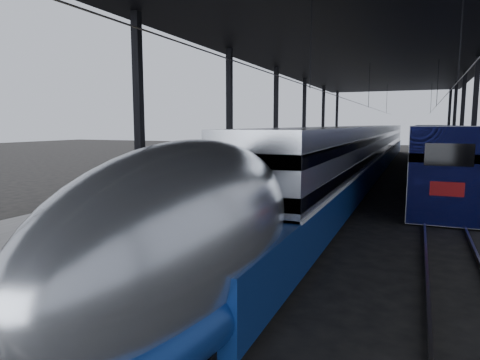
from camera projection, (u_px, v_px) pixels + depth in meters
The scene contains 8 objects.
ground at pixel (203, 260), 13.02m from camera, with size 160.00×160.00×0.00m, color black.
platform at pixel (284, 172), 32.59m from camera, with size 6.00×80.00×1.00m, color #4C4C4F.
yellow_strip at pixel (320, 167), 31.45m from camera, with size 0.30×80.00×0.01m, color yellow.
rails at pixel (395, 183), 29.59m from camera, with size 6.52×80.00×0.16m.
canopy at pixel (361, 51), 29.41m from camera, with size 18.00×75.00×9.47m.
tgv_train at pixel (364, 153), 33.26m from camera, with size 2.76×65.20×3.96m.
second_train at pixel (431, 146), 41.56m from camera, with size 2.93×56.05×4.03m.
child at pixel (84, 238), 10.08m from camera, with size 0.31×0.20×0.84m, color #4B3119.
Camera 1 is at (5.90, -11.18, 4.09)m, focal length 32.00 mm.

